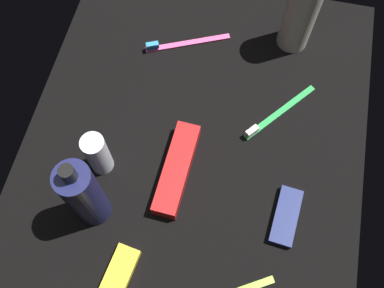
{
  "coord_description": "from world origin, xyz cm",
  "views": [
    {
      "loc": [
        -31.32,
        -6.87,
        76.06
      ],
      "look_at": [
        0.0,
        0.0,
        3.0
      ],
      "focal_mm": 40.93,
      "sensor_mm": 36.0,
      "label": 1
    }
  ],
  "objects_px": {
    "bodywash_bottle": "(301,13)",
    "snack_bar_navy": "(286,216)",
    "deodorant_stick": "(98,154)",
    "lotion_bottle": "(84,195)",
    "toothbrush_pink": "(183,43)",
    "toothpaste_box_red": "(177,169)",
    "snack_bar_yellow": "(118,277)",
    "toothbrush_green": "(276,114)"
  },
  "relations": [
    {
      "from": "bodywash_bottle",
      "to": "snack_bar_navy",
      "type": "height_order",
      "value": "bodywash_bottle"
    },
    {
      "from": "deodorant_stick",
      "to": "lotion_bottle",
      "type": "bearing_deg",
      "value": -171.69
    },
    {
      "from": "toothbrush_pink",
      "to": "toothpaste_box_red",
      "type": "relative_size",
      "value": 0.96
    },
    {
      "from": "toothbrush_pink",
      "to": "snack_bar_yellow",
      "type": "height_order",
      "value": "toothbrush_pink"
    },
    {
      "from": "bodywash_bottle",
      "to": "toothbrush_pink",
      "type": "xyz_separation_m",
      "value": [
        -0.06,
        0.22,
        -0.08
      ]
    },
    {
      "from": "deodorant_stick",
      "to": "snack_bar_yellow",
      "type": "height_order",
      "value": "deodorant_stick"
    },
    {
      "from": "toothbrush_green",
      "to": "snack_bar_navy",
      "type": "relative_size",
      "value": 1.41
    },
    {
      "from": "snack_bar_yellow",
      "to": "toothpaste_box_red",
      "type": "bearing_deg",
      "value": -6.18
    },
    {
      "from": "bodywash_bottle",
      "to": "snack_bar_navy",
      "type": "relative_size",
      "value": 1.86
    },
    {
      "from": "lotion_bottle",
      "to": "snack_bar_navy",
      "type": "distance_m",
      "value": 0.35
    },
    {
      "from": "toothbrush_green",
      "to": "snack_bar_yellow",
      "type": "distance_m",
      "value": 0.42
    },
    {
      "from": "toothbrush_green",
      "to": "toothbrush_pink",
      "type": "bearing_deg",
      "value": 59.6
    },
    {
      "from": "toothbrush_pink",
      "to": "snack_bar_navy",
      "type": "xyz_separation_m",
      "value": [
        -0.32,
        -0.26,
        0.0
      ]
    },
    {
      "from": "toothpaste_box_red",
      "to": "snack_bar_navy",
      "type": "distance_m",
      "value": 0.21
    },
    {
      "from": "toothbrush_green",
      "to": "lotion_bottle",
      "type": "bearing_deg",
      "value": 131.62
    },
    {
      "from": "snack_bar_yellow",
      "to": "bodywash_bottle",
      "type": "bearing_deg",
      "value": -13.77
    },
    {
      "from": "toothpaste_box_red",
      "to": "snack_bar_navy",
      "type": "bearing_deg",
      "value": -98.84
    },
    {
      "from": "toothbrush_pink",
      "to": "bodywash_bottle",
      "type": "bearing_deg",
      "value": -75.16
    },
    {
      "from": "bodywash_bottle",
      "to": "toothbrush_green",
      "type": "xyz_separation_m",
      "value": [
        -0.19,
        0.01,
        -0.08
      ]
    },
    {
      "from": "lotion_bottle",
      "to": "snack_bar_navy",
      "type": "xyz_separation_m",
      "value": [
        0.06,
        -0.33,
        -0.08
      ]
    },
    {
      "from": "bodywash_bottle",
      "to": "toothpaste_box_red",
      "type": "height_order",
      "value": "bodywash_bottle"
    },
    {
      "from": "toothbrush_pink",
      "to": "snack_bar_navy",
      "type": "distance_m",
      "value": 0.41
    },
    {
      "from": "lotion_bottle",
      "to": "toothbrush_green",
      "type": "distance_m",
      "value": 0.39
    },
    {
      "from": "snack_bar_yellow",
      "to": "snack_bar_navy",
      "type": "relative_size",
      "value": 1.0
    },
    {
      "from": "toothpaste_box_red",
      "to": "toothbrush_green",
      "type": "bearing_deg",
      "value": -43.55
    },
    {
      "from": "toothpaste_box_red",
      "to": "snack_bar_navy",
      "type": "height_order",
      "value": "toothpaste_box_red"
    },
    {
      "from": "toothbrush_pink",
      "to": "toothpaste_box_red",
      "type": "distance_m",
      "value": 0.29
    },
    {
      "from": "deodorant_stick",
      "to": "toothpaste_box_red",
      "type": "bearing_deg",
      "value": -84.06
    },
    {
      "from": "toothpaste_box_red",
      "to": "snack_bar_yellow",
      "type": "height_order",
      "value": "toothpaste_box_red"
    },
    {
      "from": "bodywash_bottle",
      "to": "snack_bar_yellow",
      "type": "height_order",
      "value": "bodywash_bottle"
    },
    {
      "from": "deodorant_stick",
      "to": "toothbrush_pink",
      "type": "distance_m",
      "value": 0.31
    },
    {
      "from": "toothbrush_pink",
      "to": "toothpaste_box_red",
      "type": "height_order",
      "value": "toothpaste_box_red"
    },
    {
      "from": "bodywash_bottle",
      "to": "snack_bar_navy",
      "type": "distance_m",
      "value": 0.39
    },
    {
      "from": "deodorant_stick",
      "to": "snack_bar_navy",
      "type": "distance_m",
      "value": 0.35
    },
    {
      "from": "deodorant_stick",
      "to": "snack_bar_navy",
      "type": "bearing_deg",
      "value": -94.55
    },
    {
      "from": "deodorant_stick",
      "to": "toothpaste_box_red",
      "type": "distance_m",
      "value": 0.14
    },
    {
      "from": "bodywash_bottle",
      "to": "toothpaste_box_red",
      "type": "relative_size",
      "value": 1.1
    },
    {
      "from": "lotion_bottle",
      "to": "toothbrush_green",
      "type": "relative_size",
      "value": 1.38
    },
    {
      "from": "lotion_bottle",
      "to": "bodywash_bottle",
      "type": "relative_size",
      "value": 1.05
    },
    {
      "from": "toothbrush_pink",
      "to": "snack_bar_navy",
      "type": "relative_size",
      "value": 1.63
    },
    {
      "from": "toothpaste_box_red",
      "to": "snack_bar_yellow",
      "type": "bearing_deg",
      "value": 167.92
    },
    {
      "from": "bodywash_bottle",
      "to": "deodorant_stick",
      "type": "height_order",
      "value": "bodywash_bottle"
    }
  ]
}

